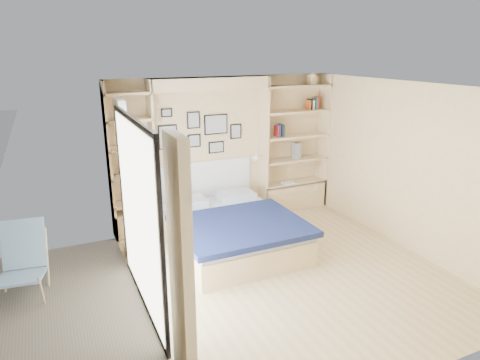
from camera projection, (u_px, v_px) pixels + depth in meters
name	position (u px, v px, depth m)	size (l,w,h in m)	color
ground	(287.00, 270.00, 5.93)	(4.50, 4.50, 0.00)	tan
room_shell	(219.00, 171.00, 6.78)	(4.50, 4.50, 4.50)	#D5BB7D
bed	(230.00, 230.00, 6.55)	(1.82, 2.38, 1.07)	#E8C08C
photo_gallery	(199.00, 131.00, 7.21)	(1.48, 0.02, 0.82)	black
reading_lamps	(213.00, 162.00, 7.22)	(1.92, 0.12, 0.15)	silver
shelf_decor	(283.00, 122.00, 7.66)	(3.51, 0.23, 2.03)	#A51E1E
deck_chair	(22.00, 261.00, 5.27)	(0.65, 0.96, 0.90)	tan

